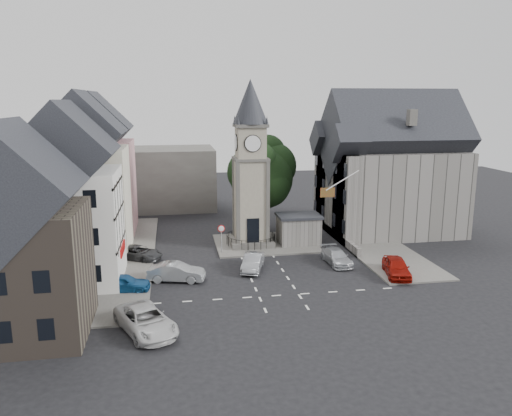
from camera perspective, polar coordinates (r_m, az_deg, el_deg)
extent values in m
plane|color=black|center=(42.87, 1.08, -7.23)|extent=(120.00, 120.00, 0.00)
cube|color=#595651|center=(48.13, -15.15, -5.38)|extent=(6.00, 30.00, 0.14)
cube|color=#595651|center=(53.47, 12.22, -3.46)|extent=(6.00, 26.00, 0.14)
cube|color=#595651|center=(50.59, 1.07, -4.07)|extent=(10.00, 8.00, 0.16)
cube|color=silver|center=(37.83, 2.64, -9.95)|extent=(20.00, 8.00, 0.01)
cube|color=#4C4944|center=(50.27, -0.61, -3.86)|extent=(4.20, 4.20, 0.70)
torus|color=black|center=(50.07, -0.61, -3.05)|extent=(4.86, 4.86, 0.06)
cube|color=gray|center=(49.24, -0.62, 1.01)|extent=(3.00, 3.00, 8.00)
cube|color=black|center=(48.48, -0.35, -2.56)|extent=(1.20, 0.25, 2.40)
cube|color=#4C4944|center=(48.63, -0.63, 5.64)|extent=(3.30, 3.30, 0.25)
cube|color=gray|center=(48.47, -0.64, 7.52)|extent=(2.70, 2.70, 3.20)
cylinder|color=white|center=(47.09, -0.37, 7.38)|extent=(1.50, 0.12, 1.50)
cube|color=#4C4944|center=(48.36, -0.64, 9.41)|extent=(3.10, 3.10, 0.30)
cone|color=black|center=(48.31, -0.65, 12.08)|extent=(3.40, 3.40, 4.20)
cube|color=#66635E|center=(50.46, 4.87, -2.60)|extent=(4.00, 3.00, 2.80)
cube|color=black|center=(50.09, 4.91, -0.89)|extent=(4.30, 3.30, 0.25)
cylinder|color=black|center=(54.91, 0.63, -0.48)|extent=(0.70, 0.70, 4.40)
cylinder|color=black|center=(47.25, -3.98, -3.80)|extent=(0.10, 0.10, 2.50)
cone|color=#A50C0C|center=(46.83, -3.99, -2.37)|extent=(0.70, 0.06, 0.70)
cone|color=white|center=(46.81, -3.99, -2.37)|extent=(0.54, 0.04, 0.54)
cube|color=#D39197|center=(57.05, -17.51, 2.30)|extent=(7.50, 7.00, 10.00)
cube|color=beige|center=(49.26, -18.73, 0.72)|extent=(7.50, 7.00, 10.00)
cube|color=silver|center=(41.67, -20.36, -2.12)|extent=(7.50, 7.00, 9.00)
cube|color=#483E36|center=(33.75, -25.57, -6.74)|extent=(8.00, 7.00, 8.00)
cube|color=#4C4944|center=(68.64, -13.24, 3.29)|extent=(20.00, 10.00, 8.00)
cube|color=#66635E|center=(56.75, 15.07, 1.88)|extent=(14.00, 10.00, 9.00)
cube|color=#66635E|center=(51.23, 10.36, 1.03)|extent=(1.60, 4.40, 9.00)
cube|color=#66635E|center=(57.75, 8.02, 2.36)|extent=(1.60, 4.40, 9.00)
cube|color=#66635E|center=(54.24, 8.71, -2.69)|extent=(0.40, 16.00, 0.90)
cylinder|color=white|center=(46.95, 9.85, 3.13)|extent=(3.17, 0.10, 1.89)
plane|color=#B21414|center=(46.69, 8.18, 1.77)|extent=(1.40, 0.00, 1.40)
imported|color=navy|center=(39.58, -14.92, -8.28)|extent=(4.19, 2.04, 1.38)
imported|color=#9FA4A7|center=(40.89, -9.09, -7.24)|extent=(4.81, 2.56, 1.51)
imported|color=#343537|center=(46.93, -13.36, -5.00)|extent=(5.05, 4.15, 1.28)
imported|color=gray|center=(42.94, -0.36, -6.20)|extent=(2.72, 4.51, 1.41)
imported|color=#B3B7BC|center=(45.10, 9.17, -5.53)|extent=(2.01, 4.51, 1.28)
imported|color=#910F07|center=(43.05, 15.76, -6.52)|extent=(2.83, 4.87, 1.56)
imported|color=silver|center=(32.70, -12.49, -12.46)|extent=(4.67, 6.17, 1.56)
imported|color=#A49F87|center=(54.34, 11.24, -2.39)|extent=(0.68, 0.60, 1.57)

